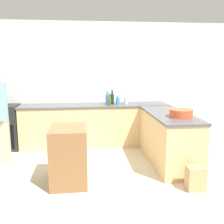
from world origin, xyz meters
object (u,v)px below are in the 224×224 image
at_px(island_table, 69,155).
at_px(wine_bottle_dark, 112,99).
at_px(olive_oil_bottle, 110,101).
at_px(range_oven, 2,127).
at_px(vinegar_bottle_clear, 126,101).
at_px(dish_soap_bottle, 118,101).
at_px(mixing_bowl, 181,113).
at_px(water_bottle_blue, 107,99).
at_px(paper_bag, 196,178).

bearing_deg(island_table, wine_bottle_dark, 64.73).
distance_m(wine_bottle_dark, olive_oil_bottle, 0.20).
height_order(range_oven, vinegar_bottle_clear, vinegar_bottle_clear).
xyz_separation_m(vinegar_bottle_clear, wine_bottle_dark, (-0.29, 0.07, 0.04)).
relative_size(island_table, dish_soap_bottle, 4.35).
bearing_deg(mixing_bowl, water_bottle_blue, 124.59).
bearing_deg(dish_soap_bottle, range_oven, 177.78).
bearing_deg(paper_bag, olive_oil_bottle, 115.28).
height_order(mixing_bowl, vinegar_bottle_clear, vinegar_bottle_clear).
bearing_deg(wine_bottle_dark, dish_soap_bottle, -45.15).
height_order(island_table, mixing_bowl, mixing_bowl).
height_order(range_oven, wine_bottle_dark, wine_bottle_dark).
xyz_separation_m(island_table, water_bottle_blue, (0.77, 1.85, 0.60)).
bearing_deg(range_oven, island_table, -51.04).
bearing_deg(dish_soap_bottle, island_table, -119.46).
distance_m(olive_oil_bottle, paper_bag, 2.50).
bearing_deg(water_bottle_blue, vinegar_bottle_clear, -10.25).
bearing_deg(range_oven, olive_oil_bottle, -4.22).
distance_m(water_bottle_blue, vinegar_bottle_clear, 0.41).
xyz_separation_m(island_table, paper_bag, (1.80, -0.47, -0.26)).
distance_m(range_oven, water_bottle_blue, 2.32).
height_order(island_table, dish_soap_bottle, dish_soap_bottle).
distance_m(water_bottle_blue, dish_soap_bottle, 0.25).
xyz_separation_m(range_oven, paper_bag, (3.29, -2.30, -0.29)).
relative_size(vinegar_bottle_clear, dish_soap_bottle, 1.03).
relative_size(range_oven, mixing_bowl, 2.41).
distance_m(range_oven, island_table, 2.36).
xyz_separation_m(water_bottle_blue, olive_oil_bottle, (0.03, -0.19, -0.01)).
height_order(dish_soap_bottle, paper_bag, dish_soap_bottle).
height_order(olive_oil_bottle, paper_bag, olive_oil_bottle).
relative_size(range_oven, wine_bottle_dark, 3.07).
bearing_deg(olive_oil_bottle, water_bottle_blue, 98.84).
relative_size(mixing_bowl, olive_oil_bottle, 1.51).
height_order(island_table, vinegar_bottle_clear, vinegar_bottle_clear).
bearing_deg(vinegar_bottle_clear, island_table, -123.17).
bearing_deg(mixing_bowl, wine_bottle_dark, 121.96).
relative_size(range_oven, water_bottle_blue, 3.30).
height_order(vinegar_bottle_clear, wine_bottle_dark, wine_bottle_dark).
bearing_deg(dish_soap_bottle, wine_bottle_dark, 134.85).
bearing_deg(paper_bag, mixing_bowl, 87.05).
distance_m(vinegar_bottle_clear, paper_bag, 2.48).
bearing_deg(olive_oil_bottle, island_table, -115.54).
relative_size(mixing_bowl, paper_bag, 1.09).
bearing_deg(vinegar_bottle_clear, olive_oil_bottle, -162.54).
distance_m(island_table, dish_soap_bottle, 2.07).
bearing_deg(vinegar_bottle_clear, water_bottle_blue, 169.75).
bearing_deg(water_bottle_blue, wine_bottle_dark, -2.85).
xyz_separation_m(vinegar_bottle_clear, paper_bag, (0.64, -2.25, -0.82)).
distance_m(water_bottle_blue, olive_oil_bottle, 0.19).
bearing_deg(island_table, olive_oil_bottle, 64.46).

